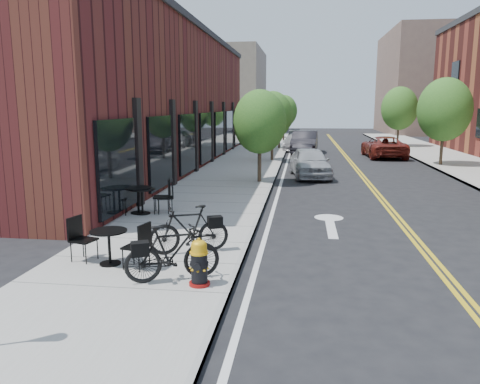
{
  "coord_description": "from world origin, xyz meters",
  "views": [
    {
      "loc": [
        1.19,
        -10.4,
        3.26
      ],
      "look_at": [
        -0.44,
        1.71,
        1.0
      ],
      "focal_mm": 35.0,
      "sensor_mm": 36.0,
      "label": 1
    }
  ],
  "objects_px": {
    "parked_car_c": "(298,141)",
    "bistro_set_a": "(109,242)",
    "fire_hydrant": "(199,263)",
    "parked_car_b": "(305,142)",
    "parked_car_far": "(384,147)",
    "bicycle_right": "(173,253)",
    "bistro_set_c": "(138,196)",
    "bistro_set_b": "(142,197)",
    "bicycle_left": "(189,229)",
    "parked_car_a": "(310,162)"
  },
  "relations": [
    {
      "from": "parked_car_a",
      "to": "parked_car_b",
      "type": "xyz_separation_m",
      "value": [
        -0.23,
        10.94,
        0.1
      ]
    },
    {
      "from": "parked_car_a",
      "to": "parked_car_far",
      "type": "bearing_deg",
      "value": 54.51
    },
    {
      "from": "bicycle_left",
      "to": "parked_car_c",
      "type": "xyz_separation_m",
      "value": [
        2.0,
        25.67,
        0.07
      ]
    },
    {
      "from": "bicycle_right",
      "to": "parked_car_a",
      "type": "relative_size",
      "value": 0.43
    },
    {
      "from": "bistro_set_c",
      "to": "parked_car_b",
      "type": "relative_size",
      "value": 0.4
    },
    {
      "from": "bicycle_right",
      "to": "bistro_set_c",
      "type": "relative_size",
      "value": 0.91
    },
    {
      "from": "bistro_set_c",
      "to": "parked_car_c",
      "type": "bearing_deg",
      "value": 66.73
    },
    {
      "from": "bicycle_right",
      "to": "bistro_set_b",
      "type": "relative_size",
      "value": 0.94
    },
    {
      "from": "bistro_set_b",
      "to": "parked_car_b",
      "type": "relative_size",
      "value": 0.39
    },
    {
      "from": "parked_car_c",
      "to": "parked_car_b",
      "type": "bearing_deg",
      "value": -76.29
    },
    {
      "from": "fire_hydrant",
      "to": "parked_car_far",
      "type": "distance_m",
      "value": 24.09
    },
    {
      "from": "bistro_set_a",
      "to": "bistro_set_c",
      "type": "xyz_separation_m",
      "value": [
        -1.0,
        4.45,
        0.05
      ]
    },
    {
      "from": "bicycle_left",
      "to": "parked_car_b",
      "type": "bearing_deg",
      "value": 150.64
    },
    {
      "from": "bistro_set_a",
      "to": "bistro_set_c",
      "type": "bearing_deg",
      "value": 116.33
    },
    {
      "from": "bistro_set_a",
      "to": "parked_car_a",
      "type": "height_order",
      "value": "parked_car_a"
    },
    {
      "from": "bicycle_left",
      "to": "parked_car_b",
      "type": "height_order",
      "value": "parked_car_b"
    },
    {
      "from": "bistro_set_a",
      "to": "parked_car_far",
      "type": "height_order",
      "value": "parked_car_far"
    },
    {
      "from": "parked_car_far",
      "to": "bistro_set_b",
      "type": "bearing_deg",
      "value": 58.87
    },
    {
      "from": "fire_hydrant",
      "to": "parked_car_c",
      "type": "distance_m",
      "value": 27.49
    },
    {
      "from": "bistro_set_b",
      "to": "parked_car_b",
      "type": "xyz_separation_m",
      "value": [
        4.76,
        19.7,
        0.17
      ]
    },
    {
      "from": "fire_hydrant",
      "to": "parked_car_c",
      "type": "bearing_deg",
      "value": 84.4
    },
    {
      "from": "bistro_set_b",
      "to": "parked_car_far",
      "type": "distance_m",
      "value": 20.34
    },
    {
      "from": "parked_car_b",
      "to": "bicycle_left",
      "type": "bearing_deg",
      "value": -92.62
    },
    {
      "from": "bistro_set_a",
      "to": "bistro_set_b",
      "type": "distance_m",
      "value": 4.47
    },
    {
      "from": "bicycle_left",
      "to": "bistro_set_b",
      "type": "bearing_deg",
      "value": -170.01
    },
    {
      "from": "fire_hydrant",
      "to": "bistro_set_b",
      "type": "bearing_deg",
      "value": 116.06
    },
    {
      "from": "bicycle_right",
      "to": "parked_car_b",
      "type": "relative_size",
      "value": 0.37
    },
    {
      "from": "bistro_set_a",
      "to": "bistro_set_c",
      "type": "height_order",
      "value": "bistro_set_c"
    },
    {
      "from": "bicycle_left",
      "to": "bistro_set_a",
      "type": "xyz_separation_m",
      "value": [
        -1.4,
        -0.94,
        -0.06
      ]
    },
    {
      "from": "bistro_set_a",
      "to": "fire_hydrant",
      "type": "bearing_deg",
      "value": -9.04
    },
    {
      "from": "fire_hydrant",
      "to": "bistro_set_b",
      "type": "distance_m",
      "value": 5.98
    },
    {
      "from": "bistro_set_a",
      "to": "parked_car_a",
      "type": "distance_m",
      "value": 13.79
    },
    {
      "from": "fire_hydrant",
      "to": "parked_car_far",
      "type": "xyz_separation_m",
      "value": [
        6.88,
        23.09,
        0.15
      ]
    },
    {
      "from": "fire_hydrant",
      "to": "parked_car_c",
      "type": "relative_size",
      "value": 0.18
    },
    {
      "from": "bistro_set_c",
      "to": "bicycle_left",
      "type": "bearing_deg",
      "value": -67.67
    },
    {
      "from": "bistro_set_c",
      "to": "parked_car_far",
      "type": "xyz_separation_m",
      "value": [
        9.9,
        17.79,
        0.05
      ]
    },
    {
      "from": "bicycle_right",
      "to": "bistro_set_c",
      "type": "xyz_separation_m",
      "value": [
        -2.5,
        5.14,
        -0.01
      ]
    },
    {
      "from": "bicycle_right",
      "to": "parked_car_far",
      "type": "distance_m",
      "value": 24.09
    },
    {
      "from": "bicycle_right",
      "to": "bistro_set_c",
      "type": "distance_m",
      "value": 5.72
    },
    {
      "from": "bistro_set_c",
      "to": "parked_car_c",
      "type": "height_order",
      "value": "parked_car_c"
    },
    {
      "from": "fire_hydrant",
      "to": "bicycle_left",
      "type": "relative_size",
      "value": 0.49
    },
    {
      "from": "bistro_set_c",
      "to": "parked_car_b",
      "type": "xyz_separation_m",
      "value": [
        4.9,
        19.64,
        0.15
      ]
    },
    {
      "from": "bistro_set_a",
      "to": "bistro_set_c",
      "type": "relative_size",
      "value": 0.91
    },
    {
      "from": "parked_car_b",
      "to": "bistro_set_b",
      "type": "bearing_deg",
      "value": -100.03
    },
    {
      "from": "fire_hydrant",
      "to": "bicycle_right",
      "type": "distance_m",
      "value": 0.56
    },
    {
      "from": "parked_car_c",
      "to": "bistro_set_a",
      "type": "bearing_deg",
      "value": -94.84
    },
    {
      "from": "parked_car_b",
      "to": "parked_car_far",
      "type": "xyz_separation_m",
      "value": [
        5.0,
        -1.85,
        -0.1
      ]
    },
    {
      "from": "parked_car_far",
      "to": "bicycle_right",
      "type": "bearing_deg",
      "value": 69.64
    },
    {
      "from": "parked_car_b",
      "to": "bistro_set_a",
      "type": "bearing_deg",
      "value": -95.65
    },
    {
      "from": "bistro_set_a",
      "to": "parked_car_c",
      "type": "xyz_separation_m",
      "value": [
        3.4,
        26.61,
        0.13
      ]
    }
  ]
}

